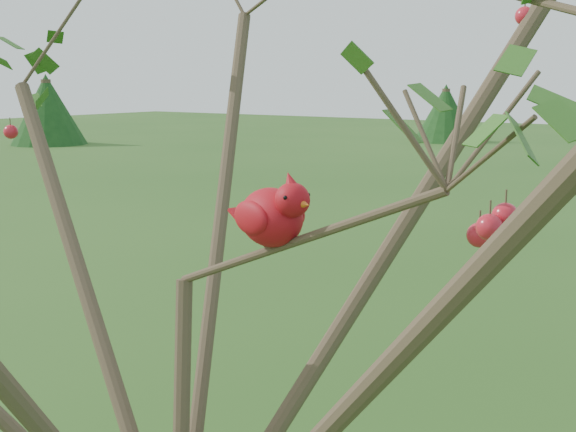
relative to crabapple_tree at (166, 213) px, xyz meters
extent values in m
sphere|color=red|center=(0.46, 0.63, 0.38)|extent=(0.04, 0.04, 0.04)
sphere|color=red|center=(0.61, 0.09, 0.05)|extent=(0.04, 0.04, 0.04)
sphere|color=red|center=(0.56, 0.13, 0.00)|extent=(0.04, 0.04, 0.04)
sphere|color=red|center=(0.60, 0.06, 0.03)|extent=(0.04, 0.04, 0.04)
sphere|color=red|center=(-0.85, 0.26, 0.10)|extent=(0.04, 0.04, 0.04)
ellipsoid|color=red|center=(0.17, 0.10, -0.01)|extent=(0.16, 0.14, 0.11)
sphere|color=red|center=(0.23, 0.09, 0.03)|extent=(0.08, 0.08, 0.06)
cone|color=red|center=(0.22, 0.09, 0.07)|extent=(0.05, 0.05, 0.05)
cone|color=#D85914|center=(0.26, 0.08, 0.03)|extent=(0.03, 0.03, 0.02)
ellipsoid|color=black|center=(0.25, 0.08, 0.03)|extent=(0.03, 0.04, 0.03)
cube|color=red|center=(0.09, 0.13, -0.03)|extent=(0.09, 0.05, 0.05)
ellipsoid|color=red|center=(0.18, 0.15, 0.00)|extent=(0.10, 0.06, 0.06)
ellipsoid|color=red|center=(0.15, 0.06, 0.00)|extent=(0.10, 0.06, 0.06)
cylinder|color=#423323|center=(-10.16, 25.87, -1.09)|extent=(0.31, 0.31, 2.06)
cone|color=#143813|center=(-10.16, 25.87, -1.01)|extent=(2.40, 2.40, 2.23)
cylinder|color=#423323|center=(-21.94, 16.28, -0.91)|extent=(0.36, 0.36, 2.41)
cone|color=#143813|center=(-21.94, 16.28, -0.81)|extent=(2.81, 2.81, 2.61)
camera|label=1|loc=(0.95, -0.97, 0.24)|focal=45.00mm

